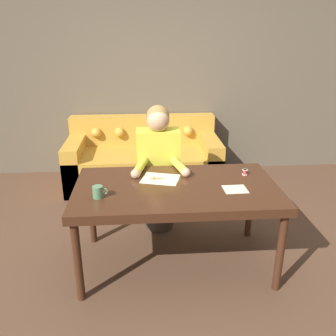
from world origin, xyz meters
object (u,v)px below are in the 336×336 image
Objects in this scene: thread_spool at (245,172)px; couch at (144,160)px; person at (158,169)px; dining_table at (176,193)px; mug at (98,192)px; scissors at (159,179)px.

couch is at bearing 118.17° from thread_spool.
couch is 1.23m from person.
person is at bearing 100.53° from dining_table.
couch reaches higher than mug.
dining_table is 0.62m from mug.
thread_spool is (1.19, 0.35, -0.02)m from mug.
dining_table is 1.29× the size of person.
mug is 1.24m from thread_spool.
couch is 41.98× the size of thread_spool.
thread_spool is (0.85, -1.59, 0.45)m from couch.
dining_table is at bearing -48.30° from scissors.
person is at bearing -83.32° from couch.
scissors is (-0.01, -0.46, 0.09)m from person.
person is 0.83m from thread_spool.
scissors is at bearing 131.70° from dining_table.
couch reaches higher than thread_spool.
dining_table is 0.61m from person.
dining_table is 0.63m from thread_spool.
person is (0.14, -1.17, 0.34)m from couch.
scissors reaches higher than dining_table.
mug is at bearing -146.45° from scissors.
mug is (-0.59, -0.17, 0.11)m from dining_table.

